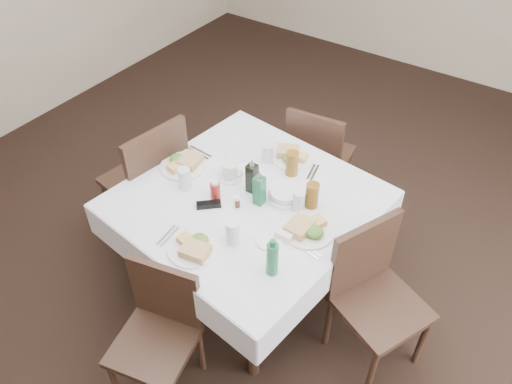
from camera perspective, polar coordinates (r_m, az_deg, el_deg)
ground_plane at (r=3.53m, az=1.70°, el=-9.43°), size 7.00×7.00×0.00m
room_shell at (r=2.44m, az=2.53°, el=16.56°), size 6.04×7.04×2.80m
dining_table at (r=3.00m, az=-1.06°, el=-1.76°), size 1.51×1.51×0.76m
chair_north at (r=3.72m, az=7.02°, el=4.45°), size 0.47×0.47×0.89m
chair_south at (r=2.76m, az=-10.92°, el=-14.67°), size 0.48×0.48×0.85m
chair_east at (r=2.87m, az=13.15°, el=-10.55°), size 0.58×0.58×0.93m
chair_west at (r=3.45m, az=-11.93°, el=1.72°), size 0.54×0.54×1.01m
meal_north at (r=3.22m, az=4.08°, el=4.13°), size 0.27×0.27×0.06m
meal_south at (r=2.66m, az=-7.06°, el=-6.24°), size 0.28×0.28×0.06m
meal_east at (r=2.74m, az=5.88°, el=-4.17°), size 0.30×0.30×0.06m
meal_west at (r=3.19m, az=-8.27°, el=3.27°), size 0.29×0.29×0.06m
side_plate_a at (r=3.25m, az=-2.17°, el=4.25°), size 0.17×0.17×0.01m
side_plate_b at (r=2.70m, az=1.61°, el=-5.55°), size 0.15×0.15×0.01m
water_n at (r=3.17m, az=1.30°, el=4.41°), size 0.07×0.07×0.13m
water_s at (r=2.65m, az=-2.66°, el=-4.60°), size 0.08×0.08×0.14m
water_e at (r=2.84m, az=4.92°, el=-1.03°), size 0.07×0.07×0.13m
water_w at (r=3.00m, az=-8.18°, el=1.54°), size 0.07×0.07×0.14m
iced_tea_a at (r=3.07m, az=4.13°, el=3.28°), size 0.08×0.08×0.16m
iced_tea_b at (r=2.86m, az=6.43°, el=-0.37°), size 0.08×0.08×0.16m
bread_basket at (r=2.92m, az=3.33°, el=-0.33°), size 0.20×0.20×0.07m
oil_cruet_dark at (r=2.93m, az=-0.46°, el=1.73°), size 0.06×0.06×0.24m
oil_cruet_green at (r=2.85m, az=0.38°, el=0.32°), size 0.06×0.06×0.24m
ketchup_bottle at (r=2.92m, az=-4.69°, el=0.22°), size 0.06×0.06×0.13m
salt_shaker at (r=2.87m, az=-2.26°, el=-1.06°), size 0.03×0.03×0.07m
pepper_shaker at (r=2.87m, az=-2.14°, el=-1.20°), size 0.03×0.03×0.07m
coffee_mug at (r=3.05m, az=-2.93°, el=2.31°), size 0.16×0.15×0.11m
sunglasses at (r=2.89m, az=-5.43°, el=-1.44°), size 0.14×0.13×0.03m
green_bottle at (r=2.49m, az=1.88°, el=-7.59°), size 0.06×0.06×0.23m
sugar_caddy at (r=2.70m, az=3.26°, el=-4.96°), size 0.10×0.06×0.05m
cutlery_n at (r=3.14m, az=6.52°, el=2.25°), size 0.07×0.16×0.01m
cutlery_s at (r=2.76m, az=-10.00°, el=-4.96°), size 0.06×0.17×0.01m
cutlery_e at (r=2.67m, az=5.96°, el=-6.54°), size 0.17×0.08×0.01m
cutlery_w at (r=3.30m, az=-6.52°, el=4.50°), size 0.19×0.06×0.01m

